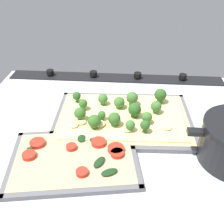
# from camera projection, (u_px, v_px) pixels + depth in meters

# --- Properties ---
(ground_plane) EXTENTS (0.86, 0.66, 0.03)m
(ground_plane) POSITION_uv_depth(u_px,v_px,m) (109.00, 129.00, 0.76)
(ground_plane) COLOR silver
(stove_control_panel) EXTENTS (0.82, 0.07, 0.03)m
(stove_control_panel) POSITION_uv_depth(u_px,v_px,m) (115.00, 77.00, 0.99)
(stove_control_panel) COLOR black
(stove_control_panel) RESTS_ON ground_plane
(baking_tray_front) EXTENTS (0.41, 0.29, 0.01)m
(baking_tray_front) POSITION_uv_depth(u_px,v_px,m) (123.00, 120.00, 0.77)
(baking_tray_front) COLOR slate
(baking_tray_front) RESTS_ON ground_plane
(broccoli_pizza) EXTENTS (0.39, 0.26, 0.06)m
(broccoli_pizza) POSITION_uv_depth(u_px,v_px,m) (122.00, 115.00, 0.76)
(broccoli_pizza) COLOR #D3B77F
(broccoli_pizza) RESTS_ON baking_tray_front
(baking_tray_back) EXTENTS (0.34, 0.26, 0.01)m
(baking_tray_back) POSITION_uv_depth(u_px,v_px,m) (74.00, 160.00, 0.63)
(baking_tray_back) COLOR slate
(baking_tray_back) RESTS_ON ground_plane
(veggie_pizza_back) EXTENTS (0.31, 0.23, 0.02)m
(veggie_pizza_back) POSITION_uv_depth(u_px,v_px,m) (75.00, 157.00, 0.63)
(veggie_pizza_back) COLOR tan
(veggie_pizza_back) RESTS_ON baking_tray_back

